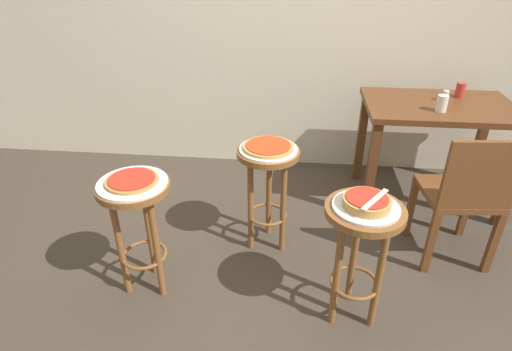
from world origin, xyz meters
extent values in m
plane|color=#42382D|center=(0.00, 0.00, 0.00)|extent=(6.00, 6.00, 0.00)
cylinder|color=brown|center=(0.38, -0.12, 0.66)|extent=(0.37, 0.37, 0.03)
cylinder|color=brown|center=(0.38, -0.01, 0.32)|extent=(0.04, 0.04, 0.64)
cylinder|color=brown|center=(0.28, -0.18, 0.32)|extent=(0.04, 0.04, 0.64)
cylinder|color=brown|center=(0.48, -0.18, 0.32)|extent=(0.04, 0.04, 0.64)
torus|color=brown|center=(0.38, -0.12, 0.22)|extent=(0.25, 0.25, 0.02)
cylinder|color=silver|center=(0.38, -0.12, 0.68)|extent=(0.31, 0.31, 0.01)
cylinder|color=tan|center=(0.38, -0.12, 0.70)|extent=(0.22, 0.22, 0.04)
cylinder|color=red|center=(0.38, -0.12, 0.73)|extent=(0.19, 0.19, 0.01)
cylinder|color=brown|center=(-0.75, -0.02, 0.66)|extent=(0.37, 0.37, 0.03)
cylinder|color=brown|center=(-0.75, 0.09, 0.32)|extent=(0.04, 0.04, 0.64)
cylinder|color=brown|center=(-0.85, -0.08, 0.32)|extent=(0.04, 0.04, 0.64)
cylinder|color=brown|center=(-0.65, -0.08, 0.32)|extent=(0.04, 0.04, 0.64)
torus|color=brown|center=(-0.75, -0.02, 0.22)|extent=(0.25, 0.25, 0.02)
cylinder|color=white|center=(-0.75, -0.02, 0.68)|extent=(0.35, 0.35, 0.01)
cylinder|color=#B78442|center=(-0.75, -0.02, 0.69)|extent=(0.26, 0.26, 0.01)
cylinder|color=red|center=(-0.75, -0.02, 0.70)|extent=(0.23, 0.23, 0.01)
cylinder|color=brown|center=(-0.11, 0.43, 0.66)|extent=(0.37, 0.37, 0.03)
cylinder|color=brown|center=(-0.11, 0.55, 0.32)|extent=(0.04, 0.04, 0.64)
cylinder|color=brown|center=(-0.20, 0.37, 0.32)|extent=(0.04, 0.04, 0.64)
cylinder|color=brown|center=(-0.01, 0.37, 0.32)|extent=(0.04, 0.04, 0.64)
torus|color=brown|center=(-0.11, 0.43, 0.22)|extent=(0.25, 0.25, 0.02)
cylinder|color=silver|center=(-0.11, 0.43, 0.68)|extent=(0.34, 0.34, 0.01)
cylinder|color=tan|center=(-0.11, 0.43, 0.69)|extent=(0.29, 0.29, 0.01)
cylinder|color=red|center=(-0.11, 0.43, 0.70)|extent=(0.26, 0.26, 0.01)
cube|color=#5B3319|center=(1.02, 1.09, 0.74)|extent=(1.01, 0.67, 0.04)
cube|color=#5B3319|center=(0.57, 0.81, 0.36)|extent=(0.06, 0.06, 0.72)
cube|color=#5B3319|center=(1.48, 0.81, 0.36)|extent=(0.06, 0.06, 0.72)
cube|color=#5B3319|center=(0.57, 1.38, 0.36)|extent=(0.06, 0.06, 0.72)
cube|color=#5B3319|center=(1.48, 1.38, 0.36)|extent=(0.06, 0.06, 0.72)
cylinder|color=silver|center=(0.98, 0.95, 0.81)|extent=(0.07, 0.07, 0.11)
cylinder|color=red|center=(1.19, 1.26, 0.81)|extent=(0.06, 0.06, 0.10)
cylinder|color=white|center=(1.06, 1.16, 0.80)|extent=(0.04, 0.04, 0.07)
cube|color=brown|center=(1.01, 0.46, 0.43)|extent=(0.44, 0.44, 0.04)
cube|color=brown|center=(1.03, 0.28, 0.65)|extent=(0.40, 0.07, 0.40)
cube|color=brown|center=(1.18, 0.66, 0.21)|extent=(0.04, 0.04, 0.42)
cube|color=brown|center=(0.82, 0.62, 0.21)|extent=(0.04, 0.04, 0.42)
cube|color=brown|center=(1.21, 0.30, 0.21)|extent=(0.04, 0.04, 0.42)
cube|color=brown|center=(0.85, 0.26, 0.21)|extent=(0.04, 0.04, 0.42)
cube|color=silver|center=(0.41, -0.14, 0.73)|extent=(0.15, 0.19, 0.01)
camera|label=1|loc=(0.05, -1.73, 1.72)|focal=29.16mm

